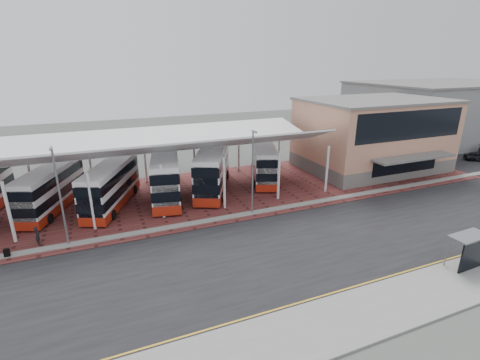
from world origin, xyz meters
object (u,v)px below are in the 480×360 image
at_px(pedestrian, 38,236).
at_px(carpark_car_a, 479,157).
at_px(terminal, 373,134).
at_px(bus_1, 51,189).
at_px(bus_shelter, 473,248).
at_px(bus_2, 111,186).
at_px(bus_3, 166,175).
at_px(bus_5, 264,162).
at_px(bus_4, 213,169).

height_order(pedestrian, carpark_car_a, pedestrian).
bearing_deg(terminal, bus_1, 179.04).
bearing_deg(terminal, bus_shelter, -115.78).
height_order(bus_2, carpark_car_a, bus_2).
xyz_separation_m(bus_3, bus_5, (12.12, 1.18, -0.21)).
xyz_separation_m(bus_2, bus_3, (5.57, 0.63, 0.24)).
height_order(bus_3, carpark_car_a, bus_3).
bearing_deg(bus_2, bus_5, 29.04).
xyz_separation_m(bus_2, pedestrian, (-5.99, -6.03, -1.35)).
bearing_deg(pedestrian, carpark_car_a, -97.50).
distance_m(bus_4, bus_5, 7.00).
distance_m(bus_5, pedestrian, 24.99).
distance_m(bus_1, carpark_car_a, 55.75).
distance_m(carpark_car_a, bus_shelter, 33.08).
relative_size(bus_1, bus_3, 0.87).
bearing_deg(bus_4, bus_2, -151.52).
xyz_separation_m(carpark_car_a, bus_shelter, (-27.52, -18.33, 0.90)).
xyz_separation_m(bus_1, carpark_car_a, (55.57, -4.24, -1.43)).
bearing_deg(bus_4, pedestrian, -133.34).
height_order(carpark_car_a, bus_shelter, bus_shelter).
height_order(bus_1, bus_4, bus_4).
height_order(terminal, pedestrian, terminal).
bearing_deg(terminal, bus_2, -178.87).
bearing_deg(bus_5, bus_2, -152.34).
bearing_deg(bus_1, bus_2, 7.43).
bearing_deg(bus_3, pedestrian, -138.68).
bearing_deg(bus_shelter, carpark_car_a, 31.36).
distance_m(bus_2, bus_3, 5.61).
xyz_separation_m(terminal, carpark_car_a, (16.93, -3.60, -3.95)).
distance_m(bus_3, bus_4, 5.22).
bearing_deg(bus_2, pedestrian, -111.61).
bearing_deg(bus_5, bus_1, -156.92).
bearing_deg(terminal, pedestrian, -170.32).
bearing_deg(bus_3, bus_2, -162.19).
relative_size(bus_4, bus_shelter, 3.88).
height_order(bus_3, bus_4, bus_4).
distance_m(bus_1, pedestrian, 7.46).
height_order(bus_4, carpark_car_a, bus_4).
relative_size(terminal, bus_2, 1.76).
height_order(terminal, bus_2, terminal).
relative_size(bus_1, bus_2, 0.99).
xyz_separation_m(bus_1, pedestrian, (-0.54, -7.33, -1.30)).
height_order(terminal, bus_3, terminal).
relative_size(bus_2, bus_shelter, 3.48).
relative_size(terminal, pedestrian, 11.81).
relative_size(bus_4, bus_5, 1.10).
xyz_separation_m(pedestrian, carpark_car_a, (56.11, 3.09, -0.13)).
distance_m(terminal, bus_5, 15.73).
bearing_deg(pedestrian, bus_5, -82.32).
bearing_deg(carpark_car_a, pedestrian, 127.03).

